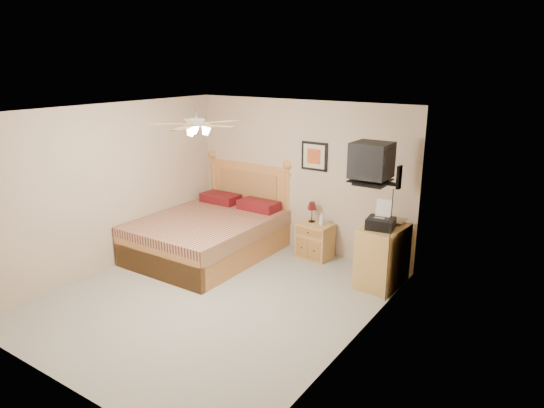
% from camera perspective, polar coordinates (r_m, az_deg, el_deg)
% --- Properties ---
extents(floor, '(4.50, 4.50, 0.00)m').
position_cam_1_polar(floor, '(6.74, -6.81, -10.86)').
color(floor, gray).
rests_on(floor, ground).
extents(ceiling, '(4.00, 4.50, 0.04)m').
position_cam_1_polar(ceiling, '(6.02, -7.62, 10.81)').
color(ceiling, white).
rests_on(ceiling, ground).
extents(wall_back, '(4.00, 0.04, 2.50)m').
position_cam_1_polar(wall_back, '(8.04, 3.33, 3.26)').
color(wall_back, tan).
rests_on(wall_back, ground).
extents(wall_front, '(4.00, 0.04, 2.50)m').
position_cam_1_polar(wall_front, '(4.90, -24.72, -6.99)').
color(wall_front, tan).
rests_on(wall_front, ground).
extents(wall_left, '(0.04, 4.50, 2.50)m').
position_cam_1_polar(wall_left, '(7.69, -18.58, 1.81)').
color(wall_left, tan).
rests_on(wall_left, ground).
extents(wall_right, '(0.04, 4.50, 2.50)m').
position_cam_1_polar(wall_right, '(5.24, 9.67, -4.20)').
color(wall_right, tan).
rests_on(wall_right, ground).
extents(bed, '(1.78, 2.33, 1.51)m').
position_cam_1_polar(bed, '(7.89, -7.69, -0.83)').
color(bed, '#B5733C').
rests_on(bed, ground).
extents(nightstand, '(0.55, 0.43, 0.58)m').
position_cam_1_polar(nightstand, '(7.90, 5.08, -4.30)').
color(nightstand, tan).
rests_on(nightstand, ground).
extents(table_lamp, '(0.18, 0.18, 0.34)m').
position_cam_1_polar(table_lamp, '(7.85, 4.72, -0.92)').
color(table_lamp, '#521412').
rests_on(table_lamp, nightstand).
extents(lotion_bottle, '(0.10, 0.10, 0.21)m').
position_cam_1_polar(lotion_bottle, '(7.73, 5.85, -1.72)').
color(lotion_bottle, silver).
rests_on(lotion_bottle, nightstand).
extents(framed_picture, '(0.46, 0.04, 0.46)m').
position_cam_1_polar(framed_picture, '(7.81, 5.01, 5.62)').
color(framed_picture, black).
rests_on(framed_picture, wall_back).
extents(dresser, '(0.58, 0.79, 0.88)m').
position_cam_1_polar(dresser, '(7.04, 12.88, -6.00)').
color(dresser, '#BD8C3E').
rests_on(dresser, ground).
extents(fax_machine, '(0.41, 0.43, 0.38)m').
position_cam_1_polar(fax_machine, '(6.74, 12.73, -1.29)').
color(fax_machine, black).
rests_on(fax_machine, dresser).
extents(magazine_lower, '(0.25, 0.29, 0.02)m').
position_cam_1_polar(magazine_lower, '(7.12, 13.69, -1.93)').
color(magazine_lower, '#B6AA92').
rests_on(magazine_lower, dresser).
extents(magazine_upper, '(0.21, 0.28, 0.02)m').
position_cam_1_polar(magazine_upper, '(7.11, 13.78, -1.77)').
color(magazine_upper, gray).
rests_on(magazine_upper, magazine_lower).
extents(wall_tv, '(0.56, 0.46, 0.58)m').
position_cam_1_polar(wall_tv, '(6.37, 12.86, 4.56)').
color(wall_tv, black).
rests_on(wall_tv, wall_right).
extents(ceiling_fan, '(1.14, 1.14, 0.28)m').
position_cam_1_polar(ceiling_fan, '(5.89, -8.87, 9.26)').
color(ceiling_fan, silver).
rests_on(ceiling_fan, ceiling).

